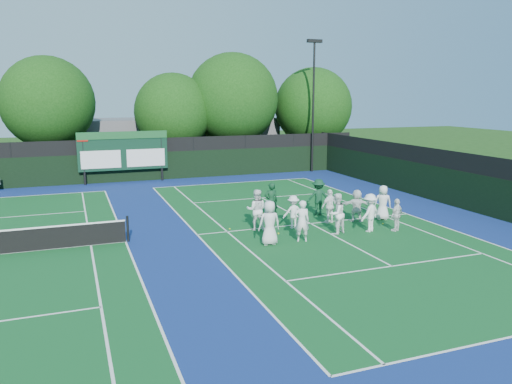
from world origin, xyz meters
name	(u,v)px	position (x,y,z in m)	size (l,w,h in m)	color
ground	(320,229)	(0.00, 0.00, 0.00)	(120.00, 120.00, 0.00)	#183D10
court_apron	(185,236)	(-6.00, 1.00, 0.00)	(34.00, 32.00, 0.01)	navy
near_court	(310,223)	(0.00, 1.00, 0.01)	(11.05, 23.85, 0.01)	#104E1F
back_fence	(138,162)	(-6.00, 16.00, 1.36)	(34.00, 0.08, 3.00)	black
divider_fence_right	(464,184)	(9.00, 1.00, 1.36)	(0.08, 32.00, 3.00)	black
scoreboard	(123,151)	(-7.01, 15.59, 2.19)	(6.00, 0.21, 3.55)	black
clubhouse	(172,141)	(-2.00, 24.00, 2.00)	(18.00, 6.00, 4.00)	#5D5D62
light_pole_right	(314,91)	(7.50, 15.70, 6.30)	(1.20, 0.30, 10.12)	black
tree_b	(50,105)	(-11.53, 19.58, 5.29)	(6.55, 6.55, 8.73)	black
tree_c	(175,114)	(-2.55, 19.58, 4.53)	(6.00, 6.00, 7.69)	black
tree_d	(234,101)	(2.33, 19.58, 5.48)	(7.34, 7.34, 9.35)	black
tree_e	(314,109)	(9.57, 19.58, 4.84)	(6.63, 6.63, 8.32)	black
tennis_ball_0	(278,233)	(-2.13, -0.13, 0.03)	(0.07, 0.07, 0.07)	#CDDE1A
tennis_ball_2	(383,224)	(3.13, -0.32, 0.03)	(0.07, 0.07, 0.07)	#CDDE1A
tennis_ball_3	(230,229)	(-3.89, 1.36, 0.03)	(0.07, 0.07, 0.07)	#CDDE1A
tennis_ball_4	(263,213)	(-1.37, 3.62, 0.03)	(0.07, 0.07, 0.07)	#CDDE1A
tennis_ball_5	(339,228)	(0.76, -0.32, 0.03)	(0.07, 0.07, 0.07)	#CDDE1A
player_front_0	(269,223)	(-3.08, -1.42, 0.91)	(0.89, 0.58, 1.83)	silver
player_front_1	(302,221)	(-1.67, -1.50, 0.88)	(0.64, 0.42, 1.75)	silver
player_front_2	(336,214)	(0.27, -0.94, 0.90)	(0.88, 0.68, 1.80)	white
player_front_3	(370,213)	(1.83, -1.14, 0.85)	(1.10, 0.63, 1.71)	white
player_front_4	(397,215)	(2.99, -1.50, 0.74)	(0.87, 0.36, 1.48)	silver
player_back_0	(256,210)	(-2.77, 0.90, 0.92)	(0.90, 0.70, 1.85)	white
player_back_1	(293,212)	(-1.11, 0.57, 0.76)	(0.98, 0.56, 1.51)	silver
player_back_2	(330,206)	(0.93, 0.84, 0.81)	(0.95, 0.40, 1.62)	white
player_back_3	(357,205)	(2.25, 0.62, 0.79)	(1.46, 0.46, 1.57)	silver
player_back_4	(383,203)	(3.63, 0.48, 0.85)	(0.83, 0.54, 1.70)	silver
coach_left	(271,201)	(-1.47, 2.33, 0.92)	(0.67, 0.44, 1.84)	#0E331B
coach_right	(318,197)	(1.13, 2.42, 0.92)	(1.19, 0.69, 1.85)	#0E3620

